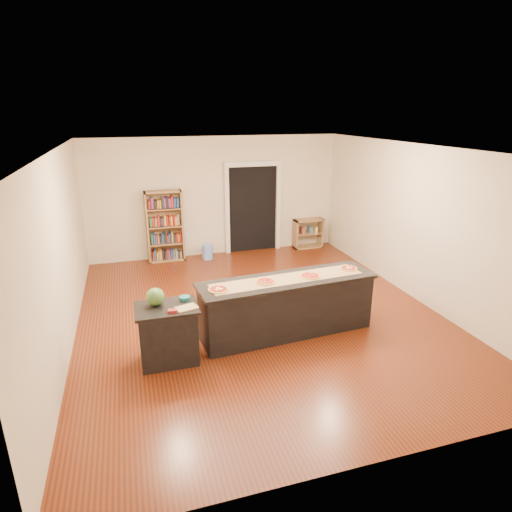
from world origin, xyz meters
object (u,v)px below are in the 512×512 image
object	(u,v)px
side_counter	(168,334)
bookshelf	(165,226)
low_shelf	(308,233)
kitchen_island	(287,306)
waste_bin	(207,252)
watermelon	(155,297)

from	to	relation	value
side_counter	bookshelf	bearing A→B (deg)	85.27
side_counter	low_shelf	bearing A→B (deg)	47.82
kitchen_island	waste_bin	size ratio (longest dim) A/B	7.66
side_counter	kitchen_island	bearing A→B (deg)	9.11
kitchen_island	low_shelf	xyz separation A→B (m)	(2.10, 4.02, -0.09)
kitchen_island	low_shelf	distance (m)	4.54
side_counter	waste_bin	size ratio (longest dim) A/B	2.33
waste_bin	watermelon	size ratio (longest dim) A/B	1.45
waste_bin	kitchen_island	bearing A→B (deg)	-82.00
kitchen_island	watermelon	bearing A→B (deg)	-179.06
watermelon	side_counter	bearing A→B (deg)	-35.88
low_shelf	side_counter	bearing A→B (deg)	-132.56
bookshelf	waste_bin	bearing A→B (deg)	-10.59
watermelon	low_shelf	bearing A→B (deg)	45.89
bookshelf	waste_bin	xyz separation A→B (m)	(0.93, -0.17, -0.64)
side_counter	watermelon	world-z (taller)	watermelon
kitchen_island	waste_bin	bearing A→B (deg)	93.42
kitchen_island	watermelon	distance (m)	2.06
bookshelf	low_shelf	bearing A→B (deg)	-0.21
watermelon	kitchen_island	bearing A→B (deg)	5.52
side_counter	waste_bin	bearing A→B (deg)	72.74
low_shelf	watermelon	distance (m)	5.90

